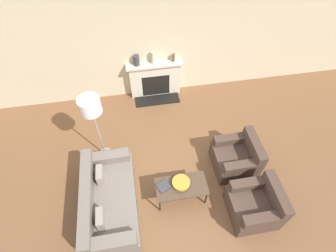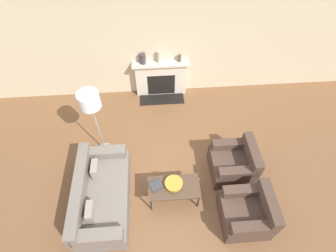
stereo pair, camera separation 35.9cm
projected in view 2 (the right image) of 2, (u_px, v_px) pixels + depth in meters
name	position (u px, v px, depth m)	size (l,w,h in m)	color
ground_plane	(169.00, 193.00, 5.34)	(18.00, 18.00, 0.00)	brown
wall_back	(159.00, 44.00, 6.21)	(18.00, 0.06, 2.90)	beige
fireplace	(161.00, 79.00, 6.86)	(1.43, 0.59, 1.00)	beige
couch	(101.00, 195.00, 5.01)	(0.96, 1.89, 0.73)	slate
armchair_near	(248.00, 213.00, 4.77)	(0.86, 0.85, 0.80)	#4C382D
armchair_far	(234.00, 163.00, 5.44)	(0.86, 0.85, 0.80)	#4C382D
coffee_table	(174.00, 188.00, 4.96)	(0.98, 0.51, 0.46)	#4C3828
bowl	(174.00, 184.00, 4.92)	(0.34, 0.34, 0.08)	#BC8E2D
book	(156.00, 185.00, 4.93)	(0.30, 0.29, 0.02)	#38383D
floor_lamp	(91.00, 105.00, 4.87)	(0.40, 0.40, 1.77)	gray
mantel_vase_left	(143.00, 59.00, 6.35)	(0.15, 0.15, 0.26)	#3D383D
mantel_vase_center_left	(159.00, 57.00, 6.35)	(0.10, 0.10, 0.32)	beige
mantel_vase_center_right	(180.00, 58.00, 6.42)	(0.08, 0.08, 0.19)	brown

